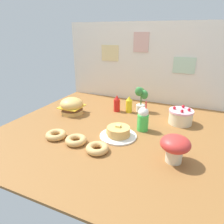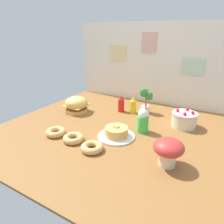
{
  "view_description": "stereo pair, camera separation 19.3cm",
  "coord_description": "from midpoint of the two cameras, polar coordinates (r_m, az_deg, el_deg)",
  "views": [
    {
      "loc": [
        0.73,
        -1.63,
        0.89
      ],
      "look_at": [
        -0.0,
        0.01,
        0.18
      ],
      "focal_mm": 32.63,
      "sensor_mm": 36.0,
      "label": 1
    },
    {
      "loc": [
        0.9,
        -1.54,
        0.89
      ],
      "look_at": [
        -0.0,
        0.01,
        0.18
      ],
      "focal_mm": 32.63,
      "sensor_mm": 36.0,
      "label": 2
    }
  ],
  "objects": [
    {
      "name": "ground_plane",
      "position": [
        1.99,
        2.63,
        -5.17
      ],
      "size": [
        2.09,
        1.99,
        0.02
      ],
      "primitive_type": "cube",
      "color": "brown"
    },
    {
      "name": "back_wall",
      "position": [
        2.72,
        12.78,
        13.06
      ],
      "size": [
        2.09,
        0.04,
        1.0
      ],
      "color": "silver",
      "rests_on": "ground_plane"
    },
    {
      "name": "burger",
      "position": [
        2.4,
        -7.71,
        2.01
      ],
      "size": [
        0.26,
        0.26,
        0.19
      ],
      "color": "#DBA859",
      "rests_on": "ground_plane"
    },
    {
      "name": "pancake_stack",
      "position": [
        1.84,
        4.24,
        -5.91
      ],
      "size": [
        0.33,
        0.33,
        0.12
      ],
      "color": "white",
      "rests_on": "ground_plane"
    },
    {
      "name": "layer_cake",
      "position": [
        2.17,
        21.97,
        -2.03
      ],
      "size": [
        0.25,
        0.25,
        0.18
      ],
      "color": "beige",
      "rests_on": "ground_plane"
    },
    {
      "name": "ketchup_bottle",
      "position": [
        2.4,
        4.88,
        2.17
      ],
      "size": [
        0.07,
        0.07,
        0.2
      ],
      "color": "red",
      "rests_on": "ground_plane"
    },
    {
      "name": "mustard_bottle",
      "position": [
        2.37,
        8.19,
        1.8
      ],
      "size": [
        0.07,
        0.07,
        0.2
      ],
      "color": "yellow",
      "rests_on": "ground_plane"
    },
    {
      "name": "cream_soda_cup",
      "position": [
        1.93,
        11.52,
        -2.39
      ],
      "size": [
        0.11,
        0.11,
        0.3
      ],
      "color": "green",
      "rests_on": "ground_plane"
    },
    {
      "name": "donut_pink_glaze",
      "position": [
        1.92,
        -12.74,
        -5.53
      ],
      "size": [
        0.18,
        0.18,
        0.06
      ],
      "color": "tan",
      "rests_on": "ground_plane"
    },
    {
      "name": "donut_chocolate",
      "position": [
        1.79,
        -7.74,
        -7.34
      ],
      "size": [
        0.18,
        0.18,
        0.06
      ],
      "color": "tan",
      "rests_on": "ground_plane"
    },
    {
      "name": "donut_vanilla",
      "position": [
        1.64,
        -2.25,
        -9.92
      ],
      "size": [
        0.18,
        0.18,
        0.06
      ],
      "color": "tan",
      "rests_on": "ground_plane"
    },
    {
      "name": "potted_plant",
      "position": [
        2.39,
        11.75,
        3.47
      ],
      "size": [
        0.15,
        0.12,
        0.3
      ],
      "color": "white",
      "rests_on": "ground_plane"
    },
    {
      "name": "mushroom_stool",
      "position": [
        1.51,
        19.12,
        -10.02
      ],
      "size": [
        0.22,
        0.22,
        0.21
      ],
      "color": "beige",
      "rests_on": "ground_plane"
    }
  ]
}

